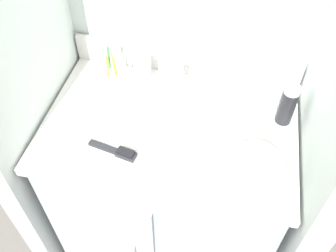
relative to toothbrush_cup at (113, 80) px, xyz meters
The scene contains 10 objects.
ground_plane 0.87m from the toothbrush_cup, 26.83° to the right, with size 6.00×6.00×0.00m, color slate.
wall_left 0.38m from the toothbrush_cup, 153.95° to the right, with size 0.08×0.66×2.20m, color silver.
vanity 0.50m from the toothbrush_cup, 27.68° to the right, with size 0.87×0.60×0.78m.
backsplash 0.29m from the toothbrush_cup, 34.17° to the left, with size 0.87×0.02×0.11m.
sink_faucet 0.24m from the toothbrush_cup, 10.19° to the left, with size 0.09×0.09×0.14m.
toothbrush_cup is the anchor object (origin of this frame).
soap_dispenser 0.11m from the toothbrush_cup, 32.17° to the left, with size 0.06×0.07×0.16m.
shaving_cream_can 0.62m from the toothbrush_cup, ahead, with size 0.05×0.05×0.16m.
hairbrush 0.30m from the toothbrush_cup, 69.62° to the right, with size 0.17×0.06×0.03m.
hand_towel 0.62m from the toothbrush_cup, 27.68° to the right, with size 0.19×0.18×0.12m.
Camera 1 is at (0.17, -0.84, 1.75)m, focal length 40.00 mm.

